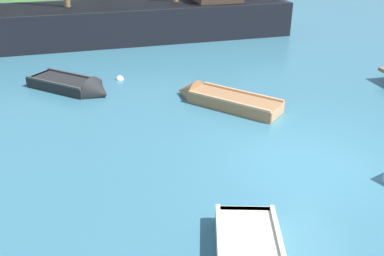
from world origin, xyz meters
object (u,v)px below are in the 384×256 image
at_px(sailing_ship, 133,26).
at_px(rowboat_portside, 76,88).
at_px(buoy_white, 120,80).
at_px(rowboat_outer_left, 220,100).

relative_size(sailing_ship, rowboat_portside, 6.06).
xyz_separation_m(rowboat_portside, buoy_white, (1.56, 0.80, -0.11)).
height_order(rowboat_outer_left, buoy_white, rowboat_outer_left).
distance_m(sailing_ship, rowboat_outer_left, 9.38).
distance_m(rowboat_outer_left, buoy_white, 4.23).
bearing_deg(rowboat_outer_left, buoy_white, 1.26).
xyz_separation_m(sailing_ship, buoy_white, (-1.17, -6.17, -0.58)).
xyz_separation_m(rowboat_outer_left, rowboat_portside, (-4.51, 2.23, -0.01)).
height_order(rowboat_outer_left, rowboat_portside, rowboat_portside).
bearing_deg(rowboat_outer_left, rowboat_portside, 20.71).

